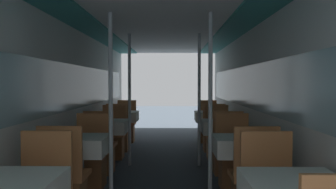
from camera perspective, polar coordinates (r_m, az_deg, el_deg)
The scene contains 23 objects.
wall_left at distance 5.52m, azimuth -14.80°, elevation -0.84°, with size 0.05×10.40×2.16m.
wall_right at distance 5.44m, azimuth 13.44°, elevation -0.86°, with size 0.05×10.40×2.16m.
ceiling_panel at distance 5.38m, azimuth -0.78°, elevation 10.84°, with size 2.68×10.40×0.07m.
dining_table_left_1 at distance 4.46m, azimuth -13.38°, elevation -7.91°, with size 0.64×0.64×0.74m.
chair_left_far_1 at distance 5.07m, azimuth -11.75°, elevation -10.42°, with size 0.43×0.43×0.95m.
support_pole_left_1 at distance 4.33m, azimuth -8.72°, elevation -1.93°, with size 0.05×0.05×2.16m.
dining_table_left_2 at distance 6.25m, azimuth -9.23°, elevation -5.09°, with size 0.64×0.64×0.74m.
chair_left_near_2 at distance 5.74m, azimuth -10.21°, elevation -8.96°, with size 0.43×0.43×0.95m.
chair_left_far_2 at distance 6.85m, azimuth -8.37°, elevation -7.19°, with size 0.43×0.43×0.95m.
support_pole_left_2 at distance 6.15m, azimuth -5.88°, elevation -0.80°, with size 0.05×0.05×2.16m.
dining_table_left_3 at distance 8.05m, azimuth -6.94°, elevation -3.52°, with size 0.64×0.64×0.74m.
chair_left_near_3 at distance 7.53m, azimuth -7.52°, elevation -6.36°, with size 0.43×0.43×0.95m.
chair_left_far_3 at distance 8.65m, azimuth -6.42°, elevation -5.29°, with size 0.43×0.43×0.95m.
dining_table_right_1 at distance 4.40m, azimuth 11.25°, elevation -8.03°, with size 0.64×0.64×0.74m.
chair_right_far_1 at distance 5.02m, azimuth 10.02°, elevation -10.54°, with size 0.43×0.43×0.95m.
support_pole_right_1 at distance 4.30m, azimuth 6.47°, elevation -1.95°, with size 0.05×0.05×2.16m.
dining_table_right_2 at distance 6.20m, azimuth 8.16°, elevation -5.14°, with size 0.64×0.64×0.74m.
chair_right_near_2 at distance 5.69m, azimuth 8.88°, elevation -9.04°, with size 0.43×0.43×0.95m.
chair_right_far_2 at distance 6.81m, azimuth 7.53°, elevation -7.24°, with size 0.43×0.43×0.95m.
support_pole_right_2 at distance 6.13m, azimuth 4.77°, elevation -0.81°, with size 0.05×0.05×2.16m.
dining_table_right_3 at distance 8.02m, azimuth 6.47°, elevation -3.55°, with size 0.64×0.64×0.74m.
chair_right_near_3 at distance 7.50m, azimuth 6.90°, elevation -6.40°, with size 0.43×0.43×0.95m.
chair_right_far_3 at distance 8.62m, azimuth 6.09°, elevation -5.32°, with size 0.43×0.43×0.95m.
Camera 1 is at (0.15, -1.51, 1.36)m, focal length 40.00 mm.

